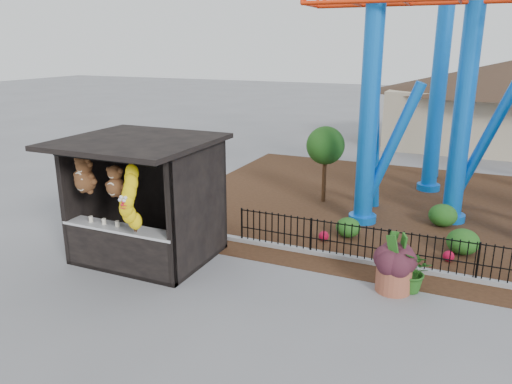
% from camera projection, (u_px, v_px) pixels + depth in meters
% --- Properties ---
extents(ground, '(120.00, 120.00, 0.00)m').
position_uv_depth(ground, '(232.00, 299.00, 10.81)').
color(ground, slate).
rests_on(ground, ground).
extents(mulch_bed, '(18.00, 12.00, 0.02)m').
position_uv_depth(mulch_bed, '(452.00, 213.00, 16.25)').
color(mulch_bed, '#331E11').
rests_on(mulch_bed, ground).
extents(curb, '(18.00, 0.18, 0.12)m').
position_uv_depth(curb, '(439.00, 274.00, 11.86)').
color(curb, gray).
rests_on(curb, ground).
extents(prize_booth, '(3.50, 3.40, 3.12)m').
position_uv_depth(prize_booth, '(139.00, 203.00, 12.31)').
color(prize_booth, black).
rests_on(prize_booth, ground).
extents(picket_fence, '(12.20, 0.06, 1.00)m').
position_uv_depth(picket_fence, '(483.00, 263.00, 11.38)').
color(picket_fence, black).
rests_on(picket_fence, ground).
extents(terracotta_planter, '(1.03, 1.03, 0.64)m').
position_uv_depth(terracotta_planter, '(394.00, 278.00, 11.09)').
color(terracotta_planter, '#994F37').
rests_on(terracotta_planter, ground).
extents(planter_foliage, '(0.70, 0.70, 0.64)m').
position_uv_depth(planter_foliage, '(396.00, 251.00, 10.90)').
color(planter_foliage, '#371620').
rests_on(planter_foliage, terracotta_planter).
extents(potted_plant, '(1.08, 0.99, 1.00)m').
position_uv_depth(potted_plant, '(413.00, 271.00, 11.01)').
color(potted_plant, '#1C611C').
rests_on(potted_plant, ground).
extents(landscaping, '(8.48, 3.48, 0.67)m').
position_uv_depth(landscaping, '(473.00, 235.00, 13.60)').
color(landscaping, '#1D4C16').
rests_on(landscaping, mulch_bed).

